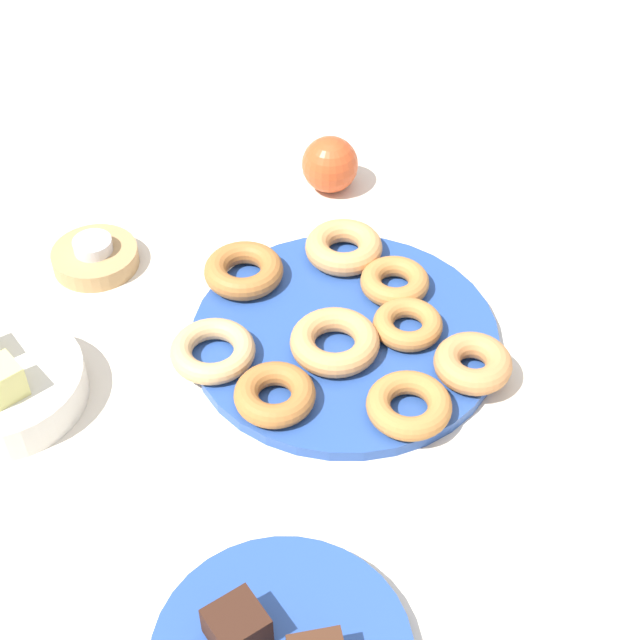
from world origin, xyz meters
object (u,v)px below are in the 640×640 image
donut_7 (395,282)px  tealight (93,245)px  donut_5 (275,395)px  apple (330,164)px  donut_0 (244,270)px  melon_chunk_left (1,380)px  donut_plate (345,336)px  donut_4 (408,324)px  donut_8 (473,363)px  donut_6 (335,342)px  fruit_bowl (3,387)px  donut_1 (344,247)px  donut_3 (213,351)px  donut_2 (405,407)px  brownie_far (237,626)px  candle_holder (95,258)px

donut_7 → tealight: same height
donut_5 → apple: apple is taller
donut_0 → donut_7: 0.17m
melon_chunk_left → donut_plate: bearing=-99.0°
donut_plate → tealight: (0.24, 0.20, 0.02)m
donut_4 → tealight: bearing=43.0°
donut_4 → donut_8: bearing=-161.4°
donut_6 → donut_8: donut_8 is taller
donut_8 → fruit_bowl: size_ratio=0.48×
donut_1 → donut_3: (-0.08, 0.20, -0.00)m
donut_3 → donut_4: bearing=-106.6°
donut_2 → donut_plate: bearing=-2.2°
donut_5 → brownie_far: brownie_far is taller
donut_2 → donut_8: 0.09m
donut_8 → brownie_far: 0.37m
donut_1 → fruit_bowl: 0.40m
donut_5 → donut_7: donut_5 is taller
donut_5 → donut_6: (0.04, -0.09, 0.00)m
donut_1 → fruit_bowl: donut_1 is taller
donut_6 → donut_7: 0.12m
donut_3 → candle_holder: 0.22m
donut_3 → donut_6: bearing=-112.5°
donut_6 → brownie_far: brownie_far is taller
donut_6 → donut_7: bearing=-62.9°
donut_1 → donut_6: donut_1 is taller
donut_8 → candle_holder: bearing=38.5°
donut_3 → melon_chunk_left: 0.21m
brownie_far → donut_3: bearing=-19.4°
donut_plate → fruit_bowl: 0.35m
donut_2 → fruit_bowl: fruit_bowl is taller
donut_4 → brownie_far: bearing=128.1°
apple → brownie_far: bearing=145.3°
donut_1 → donut_2: size_ratio=1.06×
donut_4 → apple: size_ratio=1.04×
apple → donut_6: bearing=152.9°
donut_plate → donut_1: donut_1 is taller
donut_0 → fruit_bowl: 0.29m
donut_0 → donut_6: bearing=-165.8°
donut_2 → donut_7: 0.18m
brownie_far → tealight: brownie_far is taller
donut_1 → donut_8: size_ratio=1.12×
donut_4 → donut_plate: bearing=61.7°
donut_3 → brownie_far: size_ratio=2.05×
donut_2 → donut_8: donut_8 is taller
donut_1 → brownie_far: brownie_far is taller
donut_0 → candle_holder: bearing=49.6°
tealight → apple: 0.31m
apple → donut_1: bearing=157.9°
donut_3 → melon_chunk_left: size_ratio=2.46×
candle_holder → tealight: tealight is taller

